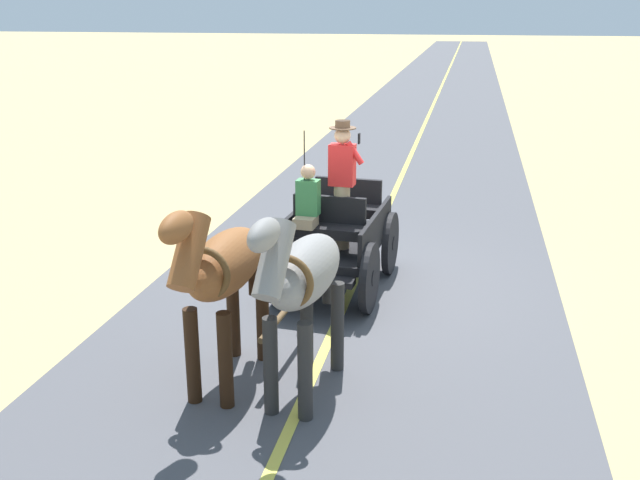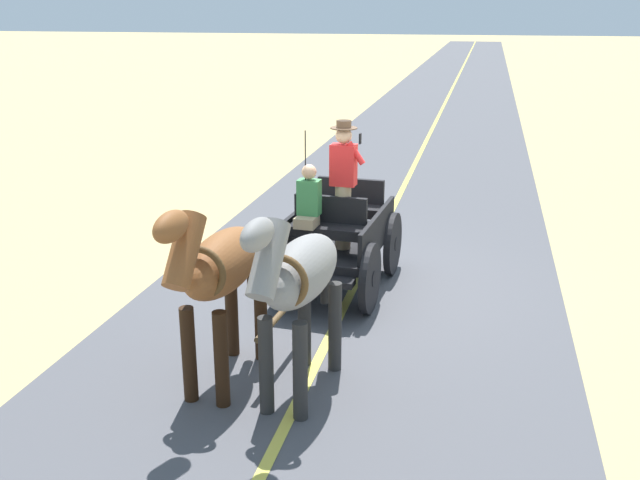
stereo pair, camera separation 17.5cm
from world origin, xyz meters
name	(u,v)px [view 2 (the right image)]	position (x,y,z in m)	size (l,w,h in m)	color
ground_plane	(355,285)	(0.00, 0.00, 0.00)	(200.00, 200.00, 0.00)	tan
road_surface	(355,285)	(0.00, 0.00, 0.00)	(5.92, 160.00, 0.01)	#4C4C51
road_centre_stripe	(355,284)	(0.00, 0.00, 0.01)	(0.12, 160.00, 0.00)	#DBCC4C
horse_drawn_carriage	(337,235)	(0.24, 0.19, 0.82)	(1.57, 4.52, 2.50)	black
horse_near_side	(298,278)	(0.02, 3.25, 1.32)	(0.73, 2.14, 2.21)	gray
horse_off_side	(219,270)	(0.88, 3.19, 1.32)	(0.67, 2.14, 2.21)	brown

